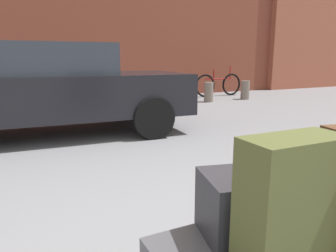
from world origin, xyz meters
name	(u,v)px	position (x,y,z in m)	size (l,w,h in m)	color
suitcase_olive_center	(291,205)	(-0.10, -0.09, 0.62)	(0.43, 0.20, 0.56)	#4C5128
duffel_bag_charcoal_stacked_top	(260,204)	(-0.01, 0.17, 0.50)	(0.57, 0.33, 0.31)	#2D2D33
parked_car	(45,87)	(-0.58, 4.34, 0.76)	(4.42, 2.17, 1.42)	black
bicycle_leaning	(219,85)	(4.99, 7.52, 0.37)	(1.76, 0.07, 0.96)	black
bollard_kerb_near	(163,95)	(2.50, 6.48, 0.28)	(0.26, 0.26, 0.55)	#72665B
bollard_kerb_mid	(209,92)	(3.92, 6.48, 0.28)	(0.26, 0.26, 0.55)	#72665B
bollard_kerb_far	(245,90)	(5.22, 6.48, 0.28)	(0.26, 0.26, 0.55)	#72665B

